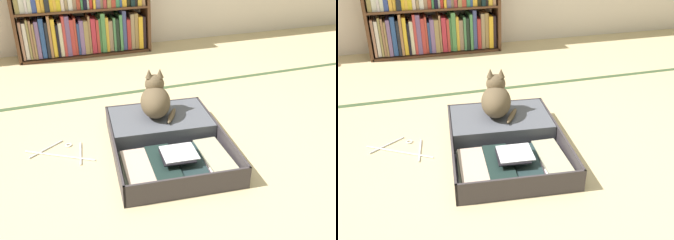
# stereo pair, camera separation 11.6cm
# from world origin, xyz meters

# --- Properties ---
(ground_plane) EXTENTS (10.00, 10.00, 0.00)m
(ground_plane) POSITION_xyz_m (0.00, 0.00, 0.00)
(ground_plane) COLOR #CBB586
(tatami_border) EXTENTS (4.80, 0.05, 0.00)m
(tatami_border) POSITION_xyz_m (0.00, 1.13, 0.00)
(tatami_border) COLOR #3A502F
(tatami_border) RESTS_ON ground_plane
(bookshelf) EXTENTS (1.31, 0.29, 0.92)m
(bookshelf) POSITION_xyz_m (-0.32, 2.24, 0.44)
(bookshelf) COLOR #563422
(bookshelf) RESTS_ON ground_plane
(open_suitcase) EXTENTS (0.73, 0.93, 0.13)m
(open_suitcase) POSITION_xyz_m (-0.14, 0.28, 0.05)
(open_suitcase) COLOR #393337
(open_suitcase) RESTS_ON ground_plane
(black_cat) EXTENTS (0.27, 0.32, 0.29)m
(black_cat) POSITION_xyz_m (-0.13, 0.46, 0.23)
(black_cat) COLOR brown
(black_cat) RESTS_ON open_suitcase
(clothes_hanger) EXTENTS (0.38, 0.31, 0.01)m
(clothes_hanger) POSITION_xyz_m (-0.73, 0.40, 0.01)
(clothes_hanger) COLOR silver
(clothes_hanger) RESTS_ON ground_plane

